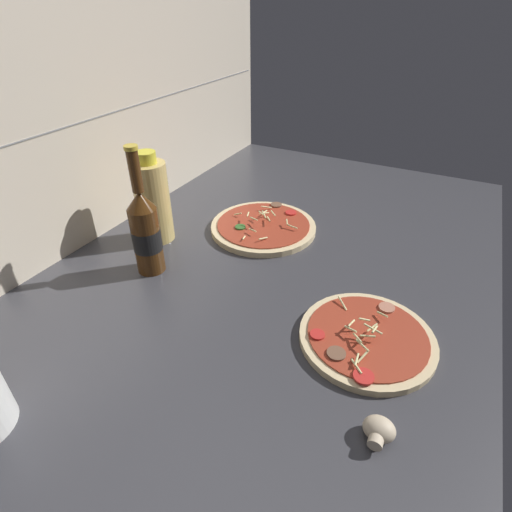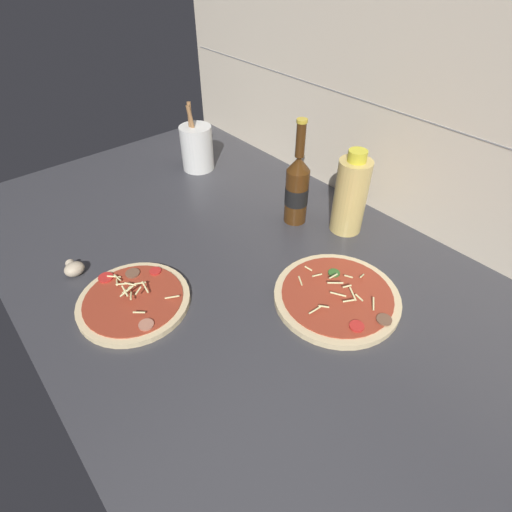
{
  "view_description": "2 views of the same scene",
  "coord_description": "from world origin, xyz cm",
  "views": [
    {
      "loc": [
        -60.17,
        -29.29,
        53.79
      ],
      "look_at": [
        -0.9,
        1.15,
        9.46
      ],
      "focal_mm": 28.0,
      "sensor_mm": 36.0,
      "label": 1
    },
    {
      "loc": [
        54.11,
        -41.7,
        65.07
      ],
      "look_at": [
        4.36,
        0.74,
        9.53
      ],
      "focal_mm": 28.0,
      "sensor_mm": 36.0,
      "label": 2
    }
  ],
  "objects": [
    {
      "name": "pizza_far",
      "position": [
        20.26,
        9.87,
        3.38
      ],
      "size": [
        26.81,
        26.81,
        5.11
      ],
      "color": "beige",
      "rests_on": "counter_slab"
    },
    {
      "name": "beer_bottle",
      "position": [
        -6.75,
        24.0,
        12.26
      ],
      "size": [
        6.07,
        6.07,
        27.78
      ],
      "color": "#47280F",
      "rests_on": "counter_slab"
    },
    {
      "name": "utensil_crock",
      "position": [
        -48.09,
        20.87,
        9.64
      ],
      "size": [
        10.02,
        10.02,
        21.08
      ],
      "color": "silver",
      "rests_on": "counter_slab"
    },
    {
      "name": "tile_backsplash",
      "position": [
        0.0,
        45.5,
        30.0
      ],
      "size": [
        160.0,
        1.13,
        60.0
      ],
      "color": "beige",
      "rests_on": "ground"
    },
    {
      "name": "oil_bottle",
      "position": [
        4.62,
        31.35,
        12.61
      ],
      "size": [
        8.15,
        8.15,
        21.98
      ],
      "color": "#D6B766",
      "rests_on": "counter_slab"
    },
    {
      "name": "mushroom_left",
      "position": [
        -24.14,
        -29.54,
        4.07
      ],
      "size": [
        4.71,
        4.49,
        3.14
      ],
      "color": "beige",
      "rests_on": "counter_slab"
    },
    {
      "name": "counter_slab",
      "position": [
        0.0,
        0.0,
        1.25
      ],
      "size": [
        160.0,
        90.0,
        2.5
      ],
      "color": "#38383D",
      "rests_on": "ground"
    },
    {
      "name": "pizza_near",
      "position": [
        -6.85,
        -23.64,
        3.32
      ],
      "size": [
        23.57,
        23.57,
        4.44
      ],
      "color": "beige",
      "rests_on": "counter_slab"
    }
  ]
}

